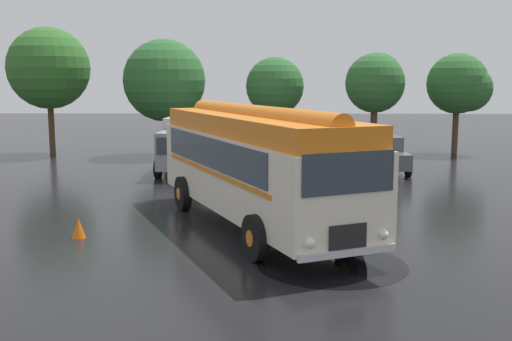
{
  "coord_description": "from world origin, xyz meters",
  "views": [
    {
      "loc": [
        -0.41,
        -16.22,
        4.17
      ],
      "look_at": [
        -0.84,
        2.12,
        1.4
      ],
      "focal_mm": 42.0,
      "sensor_mm": 36.0,
      "label": 1
    }
  ],
  "objects_px": {
    "car_near_left": "(256,153)",
    "car_mid_left": "(318,154)",
    "box_van": "(191,142)",
    "vintage_bus": "(255,161)",
    "traffic_cone": "(79,228)",
    "car_mid_right": "(382,153)"
  },
  "relations": [
    {
      "from": "car_near_left",
      "to": "car_mid_left",
      "type": "xyz_separation_m",
      "value": [
        2.85,
        -0.34,
        0.0
      ]
    },
    {
      "from": "box_van",
      "to": "car_mid_left",
      "type": "bearing_deg",
      "value": -2.69
    },
    {
      "from": "car_near_left",
      "to": "box_van",
      "type": "height_order",
      "value": "box_van"
    },
    {
      "from": "car_near_left",
      "to": "vintage_bus",
      "type": "bearing_deg",
      "value": -88.76
    },
    {
      "from": "car_mid_left",
      "to": "traffic_cone",
      "type": "distance_m",
      "value": 13.85
    },
    {
      "from": "car_mid_right",
      "to": "car_near_left",
      "type": "bearing_deg",
      "value": 178.55
    },
    {
      "from": "car_mid_left",
      "to": "car_mid_right",
      "type": "bearing_deg",
      "value": 3.8
    },
    {
      "from": "car_mid_right",
      "to": "box_van",
      "type": "height_order",
      "value": "box_van"
    },
    {
      "from": "car_near_left",
      "to": "box_van",
      "type": "xyz_separation_m",
      "value": [
        -3.02,
        -0.07,
        0.52
      ]
    },
    {
      "from": "vintage_bus",
      "to": "car_mid_right",
      "type": "relative_size",
      "value": 2.39
    },
    {
      "from": "car_mid_right",
      "to": "traffic_cone",
      "type": "bearing_deg",
      "value": -130.58
    },
    {
      "from": "car_mid_left",
      "to": "traffic_cone",
      "type": "height_order",
      "value": "car_mid_left"
    },
    {
      "from": "box_van",
      "to": "traffic_cone",
      "type": "height_order",
      "value": "box_van"
    },
    {
      "from": "box_van",
      "to": "traffic_cone",
      "type": "bearing_deg",
      "value": -96.77
    },
    {
      "from": "car_near_left",
      "to": "box_van",
      "type": "distance_m",
      "value": 3.06
    },
    {
      "from": "car_mid_left",
      "to": "box_van",
      "type": "bearing_deg",
      "value": 177.31
    },
    {
      "from": "vintage_bus",
      "to": "car_mid_right",
      "type": "bearing_deg",
      "value": 62.2
    },
    {
      "from": "box_van",
      "to": "traffic_cone",
      "type": "relative_size",
      "value": 10.65
    },
    {
      "from": "vintage_bus",
      "to": "car_near_left",
      "type": "distance_m",
      "value": 10.76
    },
    {
      "from": "car_near_left",
      "to": "box_van",
      "type": "relative_size",
      "value": 0.75
    },
    {
      "from": "vintage_bus",
      "to": "box_van",
      "type": "height_order",
      "value": "vintage_bus"
    },
    {
      "from": "vintage_bus",
      "to": "box_van",
      "type": "xyz_separation_m",
      "value": [
        -3.25,
        10.64,
        -0.53
      ]
    }
  ]
}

